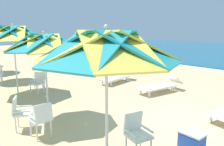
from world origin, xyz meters
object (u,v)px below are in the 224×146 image
(sun_lounger_2, at_px, (160,86))
(cooler_box, at_px, (192,141))
(plastic_chair_2, at_px, (20,111))
(plastic_chair_3, at_px, (38,82))
(beach_umbrella_0, at_px, (106,48))
(plastic_chair_1, at_px, (41,118))
(beach_umbrella_2, at_px, (13,34))
(sun_lounger_3, at_px, (117,77))
(plastic_chair_4, at_px, (41,78))
(beach_umbrella_1, at_px, (44,44))
(plastic_chair_0, at_px, (137,132))

(sun_lounger_2, height_order, cooler_box, sun_lounger_2)
(plastic_chair_2, relative_size, plastic_chair_3, 1.00)
(sun_lounger_2, bearing_deg, cooler_box, -44.16)
(beach_umbrella_0, height_order, sun_lounger_2, beach_umbrella_0)
(plastic_chair_1, relative_size, beach_umbrella_2, 0.31)
(sun_lounger_2, xyz_separation_m, sun_lounger_3, (-2.49, -0.16, 0.00))
(sun_lounger_2, bearing_deg, plastic_chair_2, -91.26)
(beach_umbrella_2, height_order, cooler_box, beach_umbrella_2)
(plastic_chair_2, xyz_separation_m, plastic_chair_3, (-2.91, 1.60, 0.00))
(plastic_chair_3, xyz_separation_m, plastic_chair_4, (-0.72, 0.40, 0.00))
(sun_lounger_3, bearing_deg, plastic_chair_2, -66.33)
(plastic_chair_1, height_order, sun_lounger_3, plastic_chair_1)
(beach_umbrella_2, height_order, plastic_chair_3, beach_umbrella_2)
(plastic_chair_2, bearing_deg, beach_umbrella_2, 164.44)
(sun_lounger_2, bearing_deg, plastic_chair_4, -136.40)
(plastic_chair_1, xyz_separation_m, plastic_chair_4, (-4.39, 1.77, 0.00))
(beach_umbrella_2, distance_m, sun_lounger_2, 6.21)
(beach_umbrella_0, distance_m, sun_lounger_3, 7.41)
(beach_umbrella_0, bearing_deg, beach_umbrella_2, 176.02)
(beach_umbrella_0, distance_m, plastic_chair_3, 6.11)
(sun_lounger_2, bearing_deg, plastic_chair_3, -127.34)
(beach_umbrella_1, distance_m, plastic_chair_1, 1.99)
(plastic_chair_4, distance_m, cooler_box, 6.99)
(beach_umbrella_0, height_order, plastic_chair_3, beach_umbrella_0)
(beach_umbrella_1, xyz_separation_m, plastic_chair_1, (0.93, -0.57, -1.67))
(beach_umbrella_0, relative_size, plastic_chair_0, 3.00)
(plastic_chair_0, xyz_separation_m, beach_umbrella_1, (-2.88, -0.60, 1.67))
(sun_lounger_3, bearing_deg, beach_umbrella_1, -64.44)
(plastic_chair_3, bearing_deg, beach_umbrella_0, -10.53)
(beach_umbrella_1, bearing_deg, cooler_box, 25.03)
(beach_umbrella_0, relative_size, beach_umbrella_1, 1.04)
(plastic_chair_3, relative_size, plastic_chair_4, 1.00)
(beach_umbrella_1, bearing_deg, sun_lounger_2, 86.50)
(plastic_chair_4, relative_size, sun_lounger_3, 0.39)
(sun_lounger_2, bearing_deg, plastic_chair_0, -58.10)
(beach_umbrella_0, xyz_separation_m, plastic_chair_0, (-0.14, 0.88, -1.74))
(plastic_chair_0, xyz_separation_m, plastic_chair_3, (-5.62, 0.19, 0.00))
(plastic_chair_3, xyz_separation_m, cooler_box, (6.25, 0.85, -0.30))
(cooler_box, bearing_deg, plastic_chair_2, -143.80)
(sun_lounger_3, distance_m, cooler_box, 6.43)
(plastic_chair_3, height_order, cooler_box, plastic_chair_3)
(beach_umbrella_1, height_order, beach_umbrella_2, beach_umbrella_2)
(plastic_chair_1, bearing_deg, beach_umbrella_2, 170.17)
(sun_lounger_2, distance_m, cooler_box, 4.49)
(beach_umbrella_2, relative_size, cooler_box, 5.57)
(beach_umbrella_2, relative_size, plastic_chair_4, 3.22)
(cooler_box, bearing_deg, sun_lounger_2, 135.84)
(plastic_chair_0, relative_size, cooler_box, 1.73)
(beach_umbrella_2, xyz_separation_m, sun_lounger_3, (1.10, 4.44, -2.11))
(plastic_chair_0, relative_size, plastic_chair_3, 1.00)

